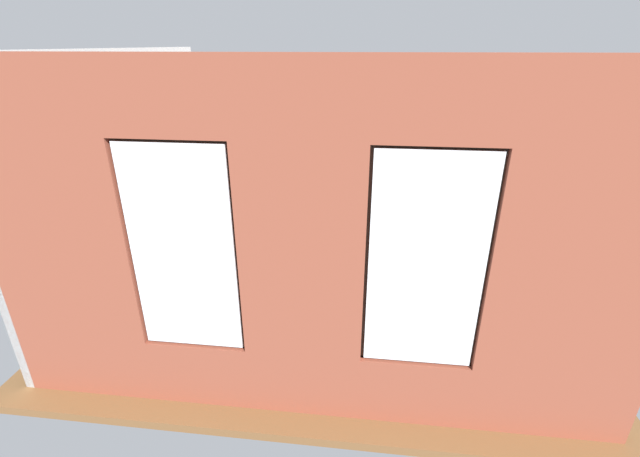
# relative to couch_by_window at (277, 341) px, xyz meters

# --- Properties ---
(ground_plane) EXTENTS (6.93, 6.52, 0.10)m
(ground_plane) POSITION_rel_couch_by_window_xyz_m (-0.42, -2.23, -0.38)
(ground_plane) COLOR brown
(brick_wall_with_windows) EXTENTS (6.33, 0.30, 3.51)m
(brick_wall_with_windows) POSITION_rel_couch_by_window_xyz_m (-0.42, 0.65, 1.40)
(brick_wall_with_windows) COLOR brown
(brick_wall_with_windows) RESTS_ON ground_plane
(white_wall_right) EXTENTS (0.10, 5.52, 3.51)m
(white_wall_right) POSITION_rel_couch_by_window_xyz_m (2.69, -2.03, 1.42)
(white_wall_right) COLOR white
(white_wall_right) RESTS_ON ground_plane
(couch_by_window) EXTENTS (1.75, 0.87, 0.80)m
(couch_by_window) POSITION_rel_couch_by_window_xyz_m (0.00, 0.00, 0.00)
(couch_by_window) COLOR black
(couch_by_window) RESTS_ON ground_plane
(couch_left) EXTENTS (1.00, 1.95, 0.80)m
(couch_left) POSITION_rel_couch_by_window_xyz_m (-2.89, -1.87, -0.00)
(couch_left) COLOR black
(couch_left) RESTS_ON ground_plane
(coffee_table) EXTENTS (1.36, 0.85, 0.43)m
(coffee_table) POSITION_rel_couch_by_window_xyz_m (-0.01, -1.99, 0.05)
(coffee_table) COLOR tan
(coffee_table) RESTS_ON ground_plane
(cup_ceramic) EXTENTS (0.07, 0.07, 0.08)m
(cup_ceramic) POSITION_rel_couch_by_window_xyz_m (0.16, -2.09, 0.15)
(cup_ceramic) COLOR #33567F
(cup_ceramic) RESTS_ON coffee_table
(table_plant_small) EXTENTS (0.13, 0.13, 0.20)m
(table_plant_small) POSITION_rel_couch_by_window_xyz_m (-0.01, -1.99, 0.21)
(table_plant_small) COLOR brown
(table_plant_small) RESTS_ON coffee_table
(remote_silver) EXTENTS (0.18, 0.11, 0.02)m
(remote_silver) POSITION_rel_couch_by_window_xyz_m (-0.38, -2.13, 0.11)
(remote_silver) COLOR #B2B2B7
(remote_silver) RESTS_ON coffee_table
(remote_black) EXTENTS (0.18, 0.09, 0.02)m
(remote_black) POSITION_rel_couch_by_window_xyz_m (-0.11, -1.86, 0.11)
(remote_black) COLOR black
(remote_black) RESTS_ON coffee_table
(media_console) EXTENTS (0.98, 0.42, 0.46)m
(media_console) POSITION_rel_couch_by_window_xyz_m (2.39, -2.14, -0.10)
(media_console) COLOR black
(media_console) RESTS_ON ground_plane
(tv_flatscreen) EXTENTS (1.20, 0.20, 0.80)m
(tv_flatscreen) POSITION_rel_couch_by_window_xyz_m (2.39, -2.14, 0.53)
(tv_flatscreen) COLOR black
(tv_flatscreen) RESTS_ON media_console
(papasan_chair) EXTENTS (1.16, 1.16, 0.72)m
(papasan_chair) POSITION_rel_couch_by_window_xyz_m (0.65, -4.26, 0.12)
(papasan_chair) COLOR olive
(papasan_chair) RESTS_ON ground_plane
(potted_plant_by_left_couch) EXTENTS (0.37, 0.37, 0.60)m
(potted_plant_by_left_couch) POSITION_rel_couch_by_window_xyz_m (-2.49, -3.26, 0.08)
(potted_plant_by_left_couch) COLOR #9E5638
(potted_plant_by_left_couch) RESTS_ON ground_plane
(potted_plant_corner_near_left) EXTENTS (1.12, 1.06, 1.25)m
(potted_plant_corner_near_left) POSITION_rel_couch_by_window_xyz_m (-3.02, -4.48, 0.40)
(potted_plant_corner_near_left) COLOR #9E5638
(potted_plant_corner_near_left) RESTS_ON ground_plane
(potted_plant_near_tv) EXTENTS (0.71, 0.71, 1.01)m
(potted_plant_near_tv) POSITION_rel_couch_by_window_xyz_m (1.84, -1.20, 0.32)
(potted_plant_near_tv) COLOR gray
(potted_plant_near_tv) RESTS_ON ground_plane
(potted_plant_beside_window_right) EXTENTS (0.85, 0.92, 1.28)m
(potted_plant_beside_window_right) POSITION_rel_couch_by_window_xyz_m (1.65, 0.10, 0.26)
(potted_plant_beside_window_right) COLOR brown
(potted_plant_beside_window_right) RESTS_ON ground_plane
(potted_plant_corner_far_left) EXTENTS (0.64, 0.73, 1.25)m
(potted_plant_corner_far_left) POSITION_rel_couch_by_window_xyz_m (-3.04, 0.11, 0.42)
(potted_plant_corner_far_left) COLOR brown
(potted_plant_corner_far_left) RESTS_ON ground_plane
(potted_plant_foreground_right) EXTENTS (1.01, 1.09, 1.29)m
(potted_plant_foreground_right) POSITION_rel_couch_by_window_xyz_m (2.08, -4.44, 0.38)
(potted_plant_foreground_right) COLOR beige
(potted_plant_foreground_right) RESTS_ON ground_plane
(potted_plant_mid_room_small) EXTENTS (0.30, 0.30, 0.50)m
(potted_plant_mid_room_small) POSITION_rel_couch_by_window_xyz_m (-1.33, -2.87, 0.00)
(potted_plant_mid_room_small) COLOR brown
(potted_plant_mid_room_small) RESTS_ON ground_plane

